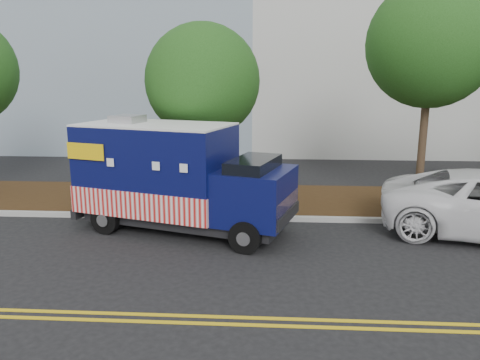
{
  "coord_description": "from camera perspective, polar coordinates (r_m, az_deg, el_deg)",
  "views": [
    {
      "loc": [
        2.88,
        -12.2,
        4.35
      ],
      "look_at": [
        2.08,
        0.6,
        1.44
      ],
      "focal_mm": 35.0,
      "sensor_mm": 36.0,
      "label": 1
    }
  ],
  "objects": [
    {
      "name": "centerline_near",
      "position": [
        9.34,
        -15.42,
        -15.4
      ],
      "size": [
        120.0,
        0.1,
        0.01
      ],
      "primitive_type": "cube",
      "color": "gold",
      "rests_on": "ground"
    },
    {
      "name": "ground",
      "position": [
        13.27,
        -9.24,
        -6.51
      ],
      "size": [
        120.0,
        120.0,
        0.0
      ],
      "primitive_type": "plane",
      "color": "black",
      "rests_on": "ground"
    },
    {
      "name": "food_truck",
      "position": [
        13.24,
        -8.08,
        0.04
      ],
      "size": [
        6.46,
        3.9,
        3.21
      ],
      "rotation": [
        0.0,
        0.0,
        -0.3
      ],
      "color": "black",
      "rests_on": "ground"
    },
    {
      "name": "curb",
      "position": [
        14.55,
        -8.05,
        -4.42
      ],
      "size": [
        120.0,
        0.18,
        0.15
      ],
      "primitive_type": "cube",
      "color": "#9E9E99",
      "rests_on": "ground"
    },
    {
      "name": "sign_post",
      "position": [
        15.68,
        -19.49,
        0.47
      ],
      "size": [
        0.06,
        0.06,
        2.4
      ],
      "primitive_type": "cube",
      "color": "#473828",
      "rests_on": "ground"
    },
    {
      "name": "tree_b",
      "position": [
        15.89,
        -4.57,
        11.92
      ],
      "size": [
        3.8,
        3.8,
        6.03
      ],
      "color": "#38281C",
      "rests_on": "ground"
    },
    {
      "name": "tree_c",
      "position": [
        16.66,
        22.26,
        15.09
      ],
      "size": [
        4.09,
        4.09,
        7.34
      ],
      "color": "#38281C",
      "rests_on": "ground"
    },
    {
      "name": "mulch_strip",
      "position": [
        16.53,
        -6.6,
        -2.28
      ],
      "size": [
        120.0,
        4.0,
        0.15
      ],
      "primitive_type": "cube",
      "color": "black",
      "rests_on": "ground"
    },
    {
      "name": "centerline_far",
      "position": [
        9.13,
        -15.94,
        -16.12
      ],
      "size": [
        120.0,
        0.1,
        0.01
      ],
      "primitive_type": "cube",
      "color": "gold",
      "rests_on": "ground"
    }
  ]
}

